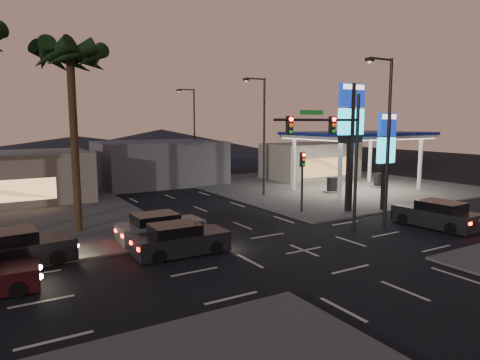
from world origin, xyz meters
TOP-DOWN VIEW (x-y plane):
  - ground at (0.00, 0.00)m, footprint 140.00×140.00m
  - corner_lot_ne at (16.00, 16.00)m, footprint 24.00×24.00m
  - gas_station at (16.00, 12.00)m, footprint 12.20×8.20m
  - convenience_store at (18.00, 21.00)m, footprint 10.00×6.00m
  - pylon_sign_tall at (8.50, 5.50)m, footprint 2.20×0.35m
  - pylon_sign_short at (11.00, 4.50)m, footprint 1.60×0.35m
  - traffic_signal_mast at (3.76, 1.99)m, footprint 6.10×0.39m
  - pedestal_signal at (5.50, 6.98)m, footprint 0.32×0.39m
  - streetlight_near at (6.79, 1.00)m, footprint 2.14×0.25m
  - streetlight_mid at (6.79, 14.00)m, footprint 2.14×0.25m
  - streetlight_far at (6.79, 28.00)m, footprint 2.14×0.25m
  - palm_a at (-9.00, 9.50)m, footprint 4.41×4.41m
  - building_far_mid at (2.00, 26.00)m, footprint 12.00×9.00m
  - hill_right at (15.00, 60.00)m, footprint 50.00×50.00m
  - hill_center at (0.00, 60.00)m, footprint 60.00×60.00m
  - car_lane_a_front at (-5.57, 2.65)m, footprint 4.73×2.09m
  - car_lane_b_front at (-5.57, 5.38)m, footprint 4.72×2.04m
  - car_lane_b_mid at (-12.66, 4.69)m, footprint 5.24×2.50m
  - suv_station at (10.01, -0.40)m, footprint 2.42×5.03m

SIDE VIEW (x-z plane):
  - ground at x=0.00m, z-range 0.00..0.00m
  - corner_lot_ne at x=16.00m, z-range 0.00..0.12m
  - car_lane_a_front at x=-5.57m, z-range -0.05..1.47m
  - car_lane_b_front at x=-5.57m, z-range -0.05..1.47m
  - suv_station at x=10.01m, z-range -0.06..1.57m
  - car_lane_b_mid at x=-12.66m, z-range -0.06..1.60m
  - convenience_store at x=18.00m, z-range 0.00..4.00m
  - hill_center at x=0.00m, z-range 0.00..4.00m
  - building_far_mid at x=2.00m, z-range 0.00..4.40m
  - hill_right at x=15.00m, z-range 0.00..5.00m
  - pedestal_signal at x=5.50m, z-range 0.77..5.07m
  - pylon_sign_short at x=11.00m, z-range 1.16..8.16m
  - gas_station at x=16.00m, z-range 2.34..7.82m
  - traffic_signal_mast at x=3.76m, z-range 1.23..9.23m
  - streetlight_near at x=6.79m, z-range 0.72..10.72m
  - streetlight_mid at x=6.79m, z-range 0.72..10.72m
  - streetlight_far at x=6.79m, z-range 0.72..10.72m
  - pylon_sign_tall at x=8.50m, z-range 1.89..10.89m
  - palm_a at x=-9.00m, z-range 4.00..14.86m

